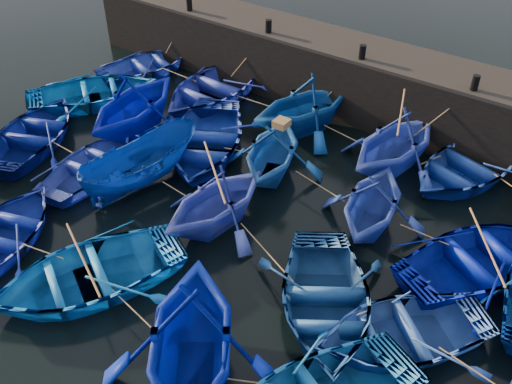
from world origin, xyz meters
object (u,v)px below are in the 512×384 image
Objects in this scene: boat_0 at (147,65)px; wooden_crate at (282,123)px; boat_8 at (204,139)px; boat_13 at (34,133)px.

boat_0 is 9.49× the size of wooden_crate.
boat_8 is 11.64× the size of wooden_crate.
boat_8 is 1.11× the size of boat_13.
boat_13 is (-5.22, -3.16, -0.05)m from boat_8.
boat_13 is (0.71, -6.42, 0.05)m from boat_0.
wooden_crate is (8.92, -2.99, 1.67)m from boat_0.
wooden_crate is (2.99, 0.27, 1.57)m from boat_8.
boat_0 is 0.82× the size of boat_8.
wooden_crate is at bearing 178.73° from boat_0.
boat_8 is at bearing -174.76° from wooden_crate.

